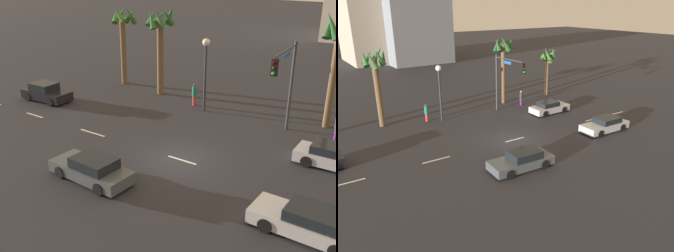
{
  "view_description": "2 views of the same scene",
  "coord_description": "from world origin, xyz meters",
  "views": [
    {
      "loc": [
        11.57,
        -17.69,
        10.48
      ],
      "look_at": [
        -0.82,
        0.11,
        1.83
      ],
      "focal_mm": 43.71,
      "sensor_mm": 36.0,
      "label": 1
    },
    {
      "loc": [
        -14.8,
        -21.31,
        10.86
      ],
      "look_at": [
        -1.04,
        -0.56,
        1.67
      ],
      "focal_mm": 35.35,
      "sensor_mm": 36.0,
      "label": 2
    }
  ],
  "objects": [
    {
      "name": "ground_plane",
      "position": [
        0.0,
        0.0,
        0.0
      ],
      "size": [
        220.0,
        220.0,
        0.0
      ],
      "primitive_type": "plane",
      "color": "#28282D"
    },
    {
      "name": "lane_stripe_1",
      "position": [
        -12.8,
        0.0,
        0.01
      ],
      "size": [
        1.83,
        0.14,
        0.01
      ],
      "primitive_type": "cube",
      "color": "silver",
      "rests_on": "ground_plane"
    },
    {
      "name": "lane_stripe_2",
      "position": [
        -6.86,
        0.0,
        0.01
      ],
      "size": [
        2.17,
        0.14,
        0.01
      ],
      "primitive_type": "cube",
      "color": "silver",
      "rests_on": "ground_plane"
    },
    {
      "name": "lane_stripe_3",
      "position": [
        0.23,
        0.0,
        0.01
      ],
      "size": [
        1.9,
        0.14,
        0.01
      ],
      "primitive_type": "cube",
      "color": "silver",
      "rests_on": "ground_plane"
    },
    {
      "name": "lane_stripe_4",
      "position": [
        9.81,
        0.0,
        0.01
      ],
      "size": [
        2.04,
        0.14,
        0.01
      ],
      "primitive_type": "cube",
      "color": "silver",
      "rests_on": "ground_plane"
    },
    {
      "name": "lane_stripe_5",
      "position": [
        13.27,
        0.0,
        0.01
      ],
      "size": [
        2.27,
        0.14,
        0.01
      ],
      "primitive_type": "cube",
      "color": "silver",
      "rests_on": "ground_plane"
    },
    {
      "name": "car_0",
      "position": [
        -2.36,
        -4.55,
        0.61
      ],
      "size": [
        4.69,
        2.08,
        1.3
      ],
      "color": "#474C51",
      "rests_on": "ground_plane"
    },
    {
      "name": "car_1",
      "position": [
        7.55,
        4.12,
        0.59
      ],
      "size": [
        4.3,
        1.96,
        1.25
      ],
      "color": "#B7B7BC",
      "rests_on": "ground_plane"
    },
    {
      "name": "car_3",
      "position": [
        8.24,
        -2.81,
        0.6
      ],
      "size": [
        4.66,
        1.97,
        1.27
      ],
      "color": "#B7B7BC",
      "rests_on": "ground_plane"
    },
    {
      "name": "traffic_signal",
      "position": [
        3.58,
        6.5,
        4.04
      ],
      "size": [
        0.57,
        4.59,
        5.96
      ],
      "color": "#38383D",
      "rests_on": "ground_plane"
    },
    {
      "name": "streetlamp",
      "position": [
        -2.98,
        8.03,
        3.9
      ],
      "size": [
        0.56,
        0.56,
        5.49
      ],
      "color": "#2D2D33",
      "rests_on": "ground_plane"
    },
    {
      "name": "pedestrian_0",
      "position": [
        -4.27,
        8.7,
        0.93
      ],
      "size": [
        0.47,
        0.47,
        1.77
      ],
      "color": "#BF3833",
      "rests_on": "ground_plane"
    },
    {
      "name": "pedestrian_1",
      "position": [
        6.71,
        8.02,
        0.88
      ],
      "size": [
        0.52,
        0.52,
        1.69
      ],
      "color": "#59266B",
      "rests_on": "ground_plane"
    },
    {
      "name": "palm_tree_0",
      "position": [
        12.21,
        10.1,
        4.36
      ],
      "size": [
        2.38,
        2.56,
        6.08
      ],
      "color": "brown",
      "rests_on": "ground_plane"
    },
    {
      "name": "palm_tree_1",
      "position": [
        -8.27,
        9.71,
        5.19
      ],
      "size": [
        2.36,
        2.54,
        7.49
      ],
      "color": "brown",
      "rests_on": "ground_plane"
    },
    {
      "name": "palm_tree_3",
      "position": [
        5.58,
        10.0,
        5.56
      ],
      "size": [
        2.4,
        2.59,
        7.83
      ],
      "color": "brown",
      "rests_on": "ground_plane"
    },
    {
      "name": "building_0",
      "position": [
        1.31,
        49.82,
        7.02
      ],
      "size": [
        12.37,
        13.96,
        14.05
      ],
      "primitive_type": "cube",
      "rotation": [
        0.0,
        0.0,
        0.04
      ],
      "color": "#B2A38E",
      "rests_on": "ground_plane"
    }
  ]
}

